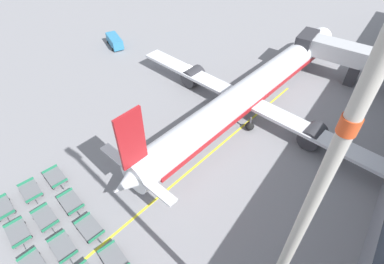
# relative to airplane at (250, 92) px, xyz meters

# --- Properties ---
(ground_plane) EXTENTS (500.00, 500.00, 0.00)m
(ground_plane) POSITION_rel_airplane_xyz_m (-10.85, 0.44, -2.94)
(ground_plane) COLOR gray
(jet_bridge) EXTENTS (20.94, 5.40, 6.22)m
(jet_bridge) POSITION_rel_airplane_xyz_m (13.31, 16.05, 0.86)
(jet_bridge) COLOR #B2B5BA
(jet_bridge) RESTS_ON ground_plane
(airplane) EXTENTS (39.63, 48.10, 11.46)m
(airplane) POSITION_rel_airplane_xyz_m (0.00, 0.00, 0.00)
(airplane) COLOR silver
(airplane) RESTS_ON ground_plane
(service_van) EXTENTS (5.58, 4.11, 1.95)m
(service_van) POSITION_rel_airplane_xyz_m (-30.41, 2.46, -1.87)
(service_van) COLOR teal
(service_van) RESTS_ON ground_plane
(baggage_dolly_row_near_col_a) EXTENTS (3.70, 2.37, 0.92)m
(baggage_dolly_row_near_col_a) POSITION_rel_airplane_xyz_m (-12.85, -30.67, -2.45)
(baggage_dolly_row_near_col_a) COLOR slate
(baggage_dolly_row_near_col_a) RESTS_ON ground_plane
(baggage_dolly_row_near_col_b) EXTENTS (3.71, 2.43, 0.92)m
(baggage_dolly_row_near_col_b) POSITION_rel_airplane_xyz_m (-8.89, -31.33, -2.45)
(baggage_dolly_row_near_col_b) COLOR slate
(baggage_dolly_row_near_col_b) RESTS_ON ground_plane
(baggage_dolly_row_mid_a_col_a) EXTENTS (3.71, 2.43, 0.92)m
(baggage_dolly_row_mid_a_col_a) POSITION_rel_airplane_xyz_m (-12.40, -27.68, -2.45)
(baggage_dolly_row_mid_a_col_a) COLOR slate
(baggage_dolly_row_mid_a_col_a) RESTS_ON ground_plane
(baggage_dolly_row_mid_a_col_b) EXTENTS (3.70, 2.31, 0.92)m
(baggage_dolly_row_mid_a_col_b) POSITION_rel_airplane_xyz_m (-8.14, -28.78, -2.45)
(baggage_dolly_row_mid_a_col_b) COLOR slate
(baggage_dolly_row_mid_a_col_b) RESTS_ON ground_plane
(baggage_dolly_row_mid_a_col_c) EXTENTS (3.70, 2.37, 0.92)m
(baggage_dolly_row_mid_a_col_c) POSITION_rel_airplane_xyz_m (-4.07, -29.70, -2.45)
(baggage_dolly_row_mid_a_col_c) COLOR slate
(baggage_dolly_row_mid_a_col_c) RESTS_ON ground_plane
(baggage_dolly_row_mid_b_col_a) EXTENTS (3.70, 2.36, 0.92)m
(baggage_dolly_row_mid_b_col_a) POSITION_rel_airplane_xyz_m (-11.79, -24.91, -2.45)
(baggage_dolly_row_mid_b_col_a) COLOR slate
(baggage_dolly_row_mid_b_col_a) RESTS_ON ground_plane
(baggage_dolly_row_mid_b_col_b) EXTENTS (3.70, 2.36, 0.92)m
(baggage_dolly_row_mid_b_col_b) POSITION_rel_airplane_xyz_m (-7.55, -26.04, -2.45)
(baggage_dolly_row_mid_b_col_b) COLOR slate
(baggage_dolly_row_mid_b_col_b) RESTS_ON ground_plane
(baggage_dolly_row_mid_b_col_c) EXTENTS (3.69, 2.27, 0.92)m
(baggage_dolly_row_mid_b_col_c) POSITION_rel_airplane_xyz_m (-3.53, -26.91, -2.45)
(baggage_dolly_row_mid_b_col_c) COLOR slate
(baggage_dolly_row_mid_b_col_c) RESTS_ON ground_plane
(baggage_dolly_row_mid_b_col_d) EXTENTS (3.71, 2.48, 0.92)m
(baggage_dolly_row_mid_b_col_d) POSITION_rel_airplane_xyz_m (0.66, -27.67, -2.45)
(baggage_dolly_row_mid_b_col_d) COLOR slate
(baggage_dolly_row_mid_b_col_d) RESTS_ON ground_plane
(apron_light_mast) EXTENTS (2.00, 0.70, 27.82)m
(apron_light_mast) POSITION_rel_airplane_xyz_m (13.52, -25.48, 12.79)
(apron_light_mast) COLOR #ADA89E
(apron_light_mast) RESTS_ON ground_plane
(stand_guidance_stripe) EXTENTS (5.02, 37.65, 0.01)m
(stand_guidance_stripe) POSITION_rel_airplane_xyz_m (0.58, -10.39, -2.94)
(stand_guidance_stripe) COLOR yellow
(stand_guidance_stripe) RESTS_ON ground_plane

